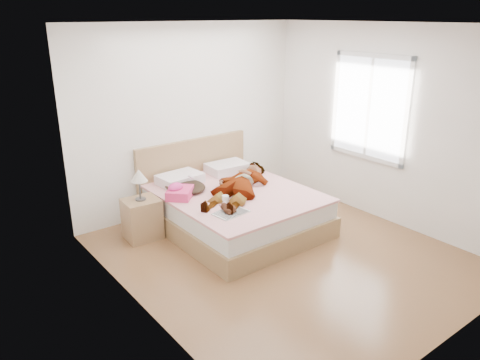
% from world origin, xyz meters
% --- Properties ---
extents(ground, '(4.00, 4.00, 0.00)m').
position_xyz_m(ground, '(0.00, 0.00, 0.00)').
color(ground, '#53331A').
rests_on(ground, ground).
extents(woman, '(1.79, 1.51, 0.24)m').
position_xyz_m(woman, '(0.10, 0.97, 0.63)').
color(woman, white).
rests_on(woman, bed).
extents(hair, '(0.54, 0.64, 0.09)m').
position_xyz_m(hair, '(-0.47, 1.42, 0.55)').
color(hair, black).
rests_on(hair, bed).
extents(phone, '(0.09, 0.10, 0.05)m').
position_xyz_m(phone, '(-0.40, 1.37, 0.68)').
color(phone, silver).
rests_on(phone, bed).
extents(room_shell, '(4.00, 4.00, 4.00)m').
position_xyz_m(room_shell, '(1.77, 0.30, 1.50)').
color(room_shell, white).
rests_on(room_shell, ground).
extents(bed, '(1.80, 2.08, 1.00)m').
position_xyz_m(bed, '(0.00, 1.04, 0.28)').
color(bed, olive).
rests_on(bed, ground).
extents(towel, '(0.46, 0.46, 0.19)m').
position_xyz_m(towel, '(-0.68, 1.23, 0.59)').
color(towel, '#E83F8D').
rests_on(towel, bed).
extents(magazine, '(0.42, 0.30, 0.02)m').
position_xyz_m(magazine, '(-0.46, 0.43, 0.52)').
color(magazine, white).
rests_on(magazine, bed).
extents(coffee_mug, '(0.13, 0.10, 0.09)m').
position_xyz_m(coffee_mug, '(-0.32, 0.73, 0.56)').
color(coffee_mug, white).
rests_on(coffee_mug, bed).
extents(plush_toy, '(0.16, 0.23, 0.12)m').
position_xyz_m(plush_toy, '(-0.49, 0.44, 0.57)').
color(plush_toy, black).
rests_on(plush_toy, bed).
extents(nightstand, '(0.45, 0.40, 0.91)m').
position_xyz_m(nightstand, '(-1.11, 1.43, 0.30)').
color(nightstand, olive).
rests_on(nightstand, ground).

